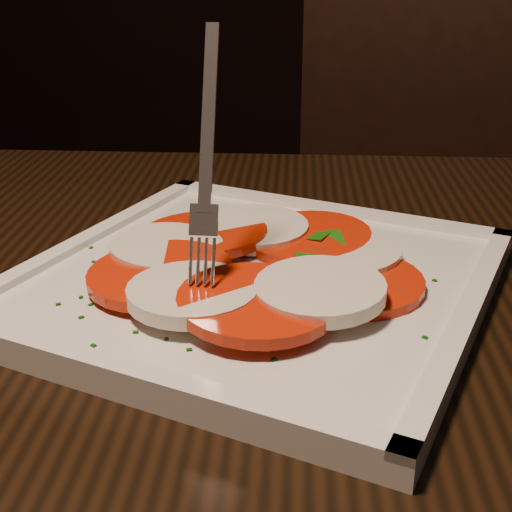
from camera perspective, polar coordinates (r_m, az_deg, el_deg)
table at (r=0.58m, az=-1.55°, el=-12.20°), size 1.25×0.88×0.75m
chair at (r=1.25m, az=11.80°, el=1.74°), size 0.49×0.49×0.93m
plate at (r=0.53m, az=0.00°, el=-2.22°), size 0.41×0.41×0.01m
caprese_salad at (r=0.52m, az=0.01°, el=-0.52°), size 0.27×0.24×0.02m
fork at (r=0.48m, az=-3.75°, el=8.51°), size 0.03×0.07×0.16m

